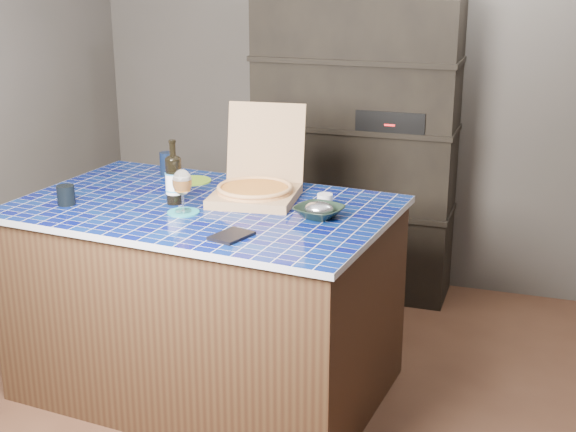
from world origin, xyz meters
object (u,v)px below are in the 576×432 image
(dvd_case, at_px, (232,236))
(bowl, at_px, (319,212))
(wine_glass, at_px, (182,183))
(kitchen_island, at_px, (206,298))
(pizza_box, at_px, (256,187))
(mead_bottle, at_px, (174,179))

(dvd_case, relative_size, bowl, 0.83)
(wine_glass, bearing_deg, kitchen_island, 76.54)
(kitchen_island, height_order, pizza_box, pizza_box)
(kitchen_island, bearing_deg, wine_glass, -97.82)
(pizza_box, height_order, dvd_case, pizza_box)
(pizza_box, distance_m, wine_glass, 0.39)
(dvd_case, bearing_deg, pizza_box, 117.28)
(wine_glass, relative_size, dvd_case, 1.14)
(pizza_box, relative_size, wine_glass, 2.60)
(wine_glass, xyz_separation_m, dvd_case, (0.33, -0.23, -0.13))
(mead_bottle, height_order, bowl, mead_bottle)
(wine_glass, bearing_deg, bowl, 12.27)
(mead_bottle, relative_size, bowl, 1.45)
(kitchen_island, height_order, bowl, bowl)
(kitchen_island, height_order, dvd_case, dvd_case)
(pizza_box, relative_size, mead_bottle, 1.69)
(pizza_box, distance_m, dvd_case, 0.55)
(kitchen_island, distance_m, wine_glass, 0.62)
(pizza_box, xyz_separation_m, mead_bottle, (-0.33, -0.18, 0.06))
(mead_bottle, xyz_separation_m, bowl, (0.69, 0.01, -0.09))
(wine_glass, height_order, dvd_case, wine_glass)
(kitchen_island, distance_m, dvd_case, 0.67)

